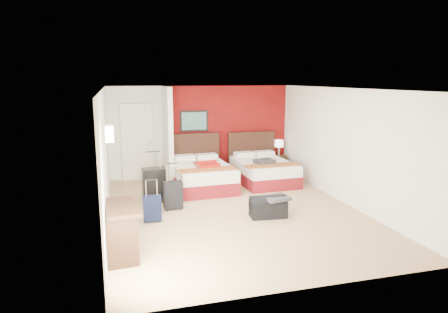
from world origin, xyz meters
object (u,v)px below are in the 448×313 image
object	(u,v)px
suitcase_navy	(152,210)
duffel_bag	(268,208)
red_suitcase_open	(206,164)
desk	(122,231)
table_lamp	(279,148)
bed_left	(202,176)
nightstand	(279,164)
suitcase_charcoal	(173,196)
bed_right	(264,172)
suitcase_black	(154,186)

from	to	relation	value
suitcase_navy	duffel_bag	size ratio (longest dim) A/B	0.67
red_suitcase_open	suitcase_navy	bearing A→B (deg)	-131.84
duffel_bag	desk	size ratio (longest dim) A/B	0.72
table_lamp	suitcase_navy	bearing A→B (deg)	-141.77
red_suitcase_open	table_lamp	distance (m)	2.58
desk	red_suitcase_open	bearing A→B (deg)	53.38
bed_left	nightstand	xyz separation A→B (m)	(2.46, 0.95, -0.03)
suitcase_charcoal	duffel_bag	size ratio (longest dim) A/B	0.79
red_suitcase_open	table_lamp	bearing A→B (deg)	19.21
red_suitcase_open	suitcase_navy	distance (m)	2.55
table_lamp	desk	size ratio (longest dim) A/B	0.45
bed_right	desk	xyz separation A→B (m)	(-3.68, -3.64, 0.12)
suitcase_black	suitcase_navy	bearing A→B (deg)	-99.86
bed_right	table_lamp	size ratio (longest dim) A/B	4.28
bed_right	suitcase_navy	world-z (taller)	bed_right
bed_left	suitcase_black	bearing A→B (deg)	-147.36
nightstand	suitcase_black	size ratio (longest dim) A/B	0.72
bed_right	suitcase_charcoal	bearing A→B (deg)	-150.78
table_lamp	suitcase_navy	distance (m)	4.96
bed_right	suitcase_black	size ratio (longest dim) A/B	2.55
suitcase_black	nightstand	bearing A→B (deg)	23.66
duffel_bag	desk	distance (m)	3.03
table_lamp	suitcase_charcoal	xyz separation A→B (m)	(-3.39, -2.41, -0.47)
suitcase_navy	suitcase_charcoal	bearing A→B (deg)	55.73
suitcase_black	duffel_bag	size ratio (longest dim) A/B	1.05
suitcase_navy	duffel_bag	distance (m)	2.26
bed_right	duffel_bag	bearing A→B (deg)	-110.78
table_lamp	duffel_bag	world-z (taller)	table_lamp
table_lamp	suitcase_black	bearing A→B (deg)	-153.72
duffel_bag	desk	world-z (taller)	desk
bed_left	desk	distance (m)	4.05
bed_right	red_suitcase_open	distance (m)	1.64
bed_right	nightstand	size ratio (longest dim) A/B	3.55
red_suitcase_open	bed_right	bearing A→B (deg)	3.19
red_suitcase_open	desk	xyz separation A→B (m)	(-2.10, -3.42, -0.23)
red_suitcase_open	suitcase_navy	size ratio (longest dim) A/B	1.51
bed_right	red_suitcase_open	bearing A→B (deg)	-174.07
nightstand	bed_left	bearing A→B (deg)	-152.52
bed_right	table_lamp	bearing A→B (deg)	44.95
bed_right	suitcase_charcoal	xyz separation A→B (m)	(-2.62, -1.59, -0.00)
nightstand	suitcase_navy	distance (m)	4.94
red_suitcase_open	suitcase_charcoal	xyz separation A→B (m)	(-1.03, -1.36, -0.35)
bed_left	desk	xyz separation A→B (m)	(-2.00, -3.52, 0.11)
bed_left	suitcase_black	xyz separation A→B (m)	(-1.26, -0.89, 0.08)
nightstand	suitcase_black	bearing A→B (deg)	-147.31
red_suitcase_open	duffel_bag	world-z (taller)	red_suitcase_open
red_suitcase_open	duffel_bag	distance (m)	2.48
duffel_bag	suitcase_navy	bearing A→B (deg)	176.86
red_suitcase_open	nightstand	size ratio (longest dim) A/B	1.35
suitcase_black	suitcase_charcoal	bearing A→B (deg)	-62.38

